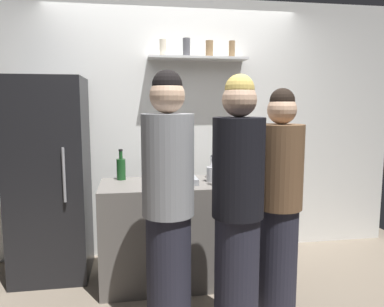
{
  "coord_description": "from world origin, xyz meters",
  "views": [
    {
      "loc": [
        -0.44,
        -2.56,
        1.55
      ],
      "look_at": [
        0.07,
        0.54,
        1.13
      ],
      "focal_mm": 34.58,
      "sensor_mm": 36.0,
      "label": 1
    }
  ],
  "objects_px": {
    "wine_bottle_green_glass": "(121,168)",
    "wine_bottle_pale_glass": "(217,173)",
    "water_bottle_plastic": "(254,165)",
    "utensil_holder": "(212,174)",
    "person_blonde": "(238,209)",
    "baking_pan": "(177,181)",
    "person_brown_jacket": "(279,203)",
    "person_grey_hoodie": "(168,207)",
    "wine_bottle_dark_glass": "(214,166)",
    "refrigerator": "(50,179)"
  },
  "relations": [
    {
      "from": "wine_bottle_green_glass",
      "to": "wine_bottle_pale_glass",
      "type": "relative_size",
      "value": 0.96
    },
    {
      "from": "water_bottle_plastic",
      "to": "wine_bottle_pale_glass",
      "type": "bearing_deg",
      "value": -139.9
    },
    {
      "from": "utensil_holder",
      "to": "person_blonde",
      "type": "distance_m",
      "value": 0.81
    },
    {
      "from": "baking_pan",
      "to": "person_brown_jacket",
      "type": "height_order",
      "value": "person_brown_jacket"
    },
    {
      "from": "wine_bottle_pale_glass",
      "to": "person_grey_hoodie",
      "type": "distance_m",
      "value": 0.74
    },
    {
      "from": "wine_bottle_dark_glass",
      "to": "person_brown_jacket",
      "type": "distance_m",
      "value": 0.79
    },
    {
      "from": "wine_bottle_green_glass",
      "to": "wine_bottle_pale_glass",
      "type": "height_order",
      "value": "wine_bottle_pale_glass"
    },
    {
      "from": "utensil_holder",
      "to": "person_brown_jacket",
      "type": "height_order",
      "value": "person_brown_jacket"
    },
    {
      "from": "refrigerator",
      "to": "wine_bottle_pale_glass",
      "type": "height_order",
      "value": "refrigerator"
    },
    {
      "from": "wine_bottle_dark_glass",
      "to": "baking_pan",
      "type": "bearing_deg",
      "value": -155.63
    },
    {
      "from": "water_bottle_plastic",
      "to": "wine_bottle_dark_glass",
      "type": "bearing_deg",
      "value": -171.03
    },
    {
      "from": "wine_bottle_green_glass",
      "to": "person_grey_hoodie",
      "type": "distance_m",
      "value": 1.01
    },
    {
      "from": "person_blonde",
      "to": "person_brown_jacket",
      "type": "bearing_deg",
      "value": -47.43
    },
    {
      "from": "wine_bottle_pale_glass",
      "to": "person_blonde",
      "type": "height_order",
      "value": "person_blonde"
    },
    {
      "from": "utensil_holder",
      "to": "wine_bottle_pale_glass",
      "type": "distance_m",
      "value": 0.17
    },
    {
      "from": "wine_bottle_pale_glass",
      "to": "refrigerator",
      "type": "bearing_deg",
      "value": 161.07
    },
    {
      "from": "refrigerator",
      "to": "person_brown_jacket",
      "type": "bearing_deg",
      "value": -25.6
    },
    {
      "from": "refrigerator",
      "to": "person_brown_jacket",
      "type": "xyz_separation_m",
      "value": [
        1.8,
        -0.86,
        -0.07
      ]
    },
    {
      "from": "person_grey_hoodie",
      "to": "person_brown_jacket",
      "type": "distance_m",
      "value": 0.87
    },
    {
      "from": "wine_bottle_green_glass",
      "to": "person_blonde",
      "type": "xyz_separation_m",
      "value": [
        0.78,
        -1.02,
        -0.12
      ]
    },
    {
      "from": "wine_bottle_green_glass",
      "to": "person_brown_jacket",
      "type": "distance_m",
      "value": 1.41
    },
    {
      "from": "utensil_holder",
      "to": "wine_bottle_green_glass",
      "type": "distance_m",
      "value": 0.82
    },
    {
      "from": "wine_bottle_pale_glass",
      "to": "person_grey_hoodie",
      "type": "xyz_separation_m",
      "value": [
        -0.46,
        -0.57,
        -0.11
      ]
    },
    {
      "from": "wine_bottle_pale_glass",
      "to": "person_grey_hoodie",
      "type": "bearing_deg",
      "value": -128.98
    },
    {
      "from": "refrigerator",
      "to": "baking_pan",
      "type": "height_order",
      "value": "refrigerator"
    },
    {
      "from": "water_bottle_plastic",
      "to": "person_grey_hoodie",
      "type": "distance_m",
      "value": 1.31
    },
    {
      "from": "person_brown_jacket",
      "to": "wine_bottle_pale_glass",
      "type": "bearing_deg",
      "value": 142.87
    },
    {
      "from": "wine_bottle_dark_glass",
      "to": "person_brown_jacket",
      "type": "height_order",
      "value": "person_brown_jacket"
    },
    {
      "from": "baking_pan",
      "to": "wine_bottle_pale_glass",
      "type": "distance_m",
      "value": 0.36
    },
    {
      "from": "wine_bottle_dark_glass",
      "to": "wine_bottle_pale_glass",
      "type": "distance_m",
      "value": 0.31
    },
    {
      "from": "water_bottle_plastic",
      "to": "person_brown_jacket",
      "type": "relative_size",
      "value": 0.14
    },
    {
      "from": "baking_pan",
      "to": "person_blonde",
      "type": "xyz_separation_m",
      "value": [
        0.31,
        -0.78,
        -0.04
      ]
    },
    {
      "from": "baking_pan",
      "to": "wine_bottle_green_glass",
      "type": "bearing_deg",
      "value": 153.08
    },
    {
      "from": "utensil_holder",
      "to": "person_brown_jacket",
      "type": "distance_m",
      "value": 0.68
    },
    {
      "from": "baking_pan",
      "to": "wine_bottle_pale_glass",
      "type": "relative_size",
      "value": 1.18
    },
    {
      "from": "refrigerator",
      "to": "person_blonde",
      "type": "distance_m",
      "value": 1.8
    },
    {
      "from": "utensil_holder",
      "to": "person_grey_hoodie",
      "type": "height_order",
      "value": "person_grey_hoodie"
    },
    {
      "from": "baking_pan",
      "to": "water_bottle_plastic",
      "type": "xyz_separation_m",
      "value": [
        0.76,
        0.23,
        0.07
      ]
    },
    {
      "from": "person_blonde",
      "to": "person_grey_hoodie",
      "type": "height_order",
      "value": "person_grey_hoodie"
    },
    {
      "from": "refrigerator",
      "to": "person_grey_hoodie",
      "type": "bearing_deg",
      "value": -47.9
    },
    {
      "from": "utensil_holder",
      "to": "baking_pan",
      "type": "bearing_deg",
      "value": -175.55
    },
    {
      "from": "utensil_holder",
      "to": "water_bottle_plastic",
      "type": "distance_m",
      "value": 0.49
    },
    {
      "from": "refrigerator",
      "to": "person_grey_hoodie",
      "type": "xyz_separation_m",
      "value": [
        0.96,
        -1.06,
        -0.01
      ]
    },
    {
      "from": "wine_bottle_dark_glass",
      "to": "person_blonde",
      "type": "relative_size",
      "value": 0.17
    },
    {
      "from": "person_blonde",
      "to": "wine_bottle_dark_glass",
      "type": "bearing_deg",
      "value": 5.75
    },
    {
      "from": "refrigerator",
      "to": "utensil_holder",
      "type": "xyz_separation_m",
      "value": [
        1.41,
        -0.32,
        0.06
      ]
    },
    {
      "from": "baking_pan",
      "to": "utensil_holder",
      "type": "bearing_deg",
      "value": 4.45
    },
    {
      "from": "refrigerator",
      "to": "water_bottle_plastic",
      "type": "height_order",
      "value": "refrigerator"
    },
    {
      "from": "wine_bottle_dark_glass",
      "to": "person_grey_hoodie",
      "type": "height_order",
      "value": "person_grey_hoodie"
    },
    {
      "from": "water_bottle_plastic",
      "to": "person_brown_jacket",
      "type": "xyz_separation_m",
      "value": [
        -0.05,
        -0.75,
        -0.16
      ]
    }
  ]
}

